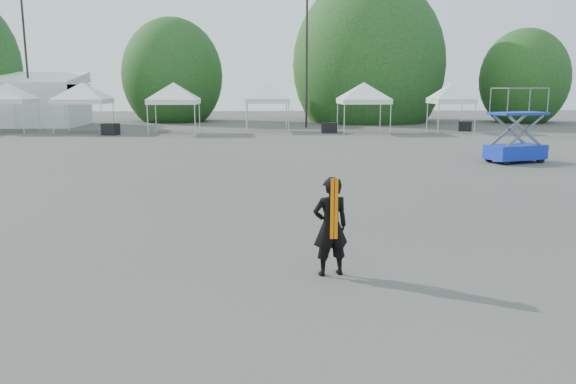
{
  "coord_description": "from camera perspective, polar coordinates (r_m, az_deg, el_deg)",
  "views": [
    {
      "loc": [
        -0.81,
        -10.34,
        3.16
      ],
      "look_at": [
        -0.25,
        -0.63,
        1.3
      ],
      "focal_mm": 35.0,
      "sensor_mm": 36.0,
      "label": 1
    }
  ],
  "objects": [
    {
      "name": "ground",
      "position": [
        10.84,
        1.14,
        -6.12
      ],
      "size": [
        120.0,
        120.0,
        0.0
      ],
      "primitive_type": "plane",
      "color": "#474442",
      "rests_on": "ground"
    },
    {
      "name": "light_pole_west",
      "position": [
        47.63,
        -25.12,
        12.97
      ],
      "size": [
        0.6,
        0.25,
        10.3
      ],
      "color": "black",
      "rests_on": "ground"
    },
    {
      "name": "light_pole_east",
      "position": [
        42.58,
        1.92,
        13.99
      ],
      "size": [
        0.6,
        0.25,
        9.8
      ],
      "color": "black",
      "rests_on": "ground"
    },
    {
      "name": "tree_mid_w",
      "position": [
        50.86,
        -11.64,
        11.47
      ],
      "size": [
        4.16,
        4.16,
        6.33
      ],
      "color": "#382314",
      "rests_on": "ground"
    },
    {
      "name": "tree_mid_e",
      "position": [
        50.33,
        8.16,
        12.63
      ],
      "size": [
        5.12,
        5.12,
        7.79
      ],
      "color": "#382314",
      "rests_on": "ground"
    },
    {
      "name": "tree_far_e",
      "position": [
        52.55,
        22.85,
        10.5
      ],
      "size": [
        3.84,
        3.84,
        5.84
      ],
      "color": "#382314",
      "rests_on": "ground"
    },
    {
      "name": "tent_b",
      "position": [
        42.63,
        -26.6,
        9.56
      ],
      "size": [
        4.2,
        4.2,
        3.88
      ],
      "color": "silver",
      "rests_on": "ground"
    },
    {
      "name": "tent_c",
      "position": [
        40.48,
        -20.18,
        10.03
      ],
      "size": [
        4.71,
        4.71,
        3.88
      ],
      "color": "silver",
      "rests_on": "ground"
    },
    {
      "name": "tent_d",
      "position": [
        38.06,
        -11.56,
        10.46
      ],
      "size": [
        4.49,
        4.49,
        3.88
      ],
      "color": "silver",
      "rests_on": "ground"
    },
    {
      "name": "tent_e",
      "position": [
        39.32,
        -2.15,
        10.67
      ],
      "size": [
        4.27,
        4.27,
        3.88
      ],
      "color": "silver",
      "rests_on": "ground"
    },
    {
      "name": "tent_f",
      "position": [
        38.14,
        7.71,
        10.57
      ],
      "size": [
        4.53,
        4.53,
        3.88
      ],
      "color": "silver",
      "rests_on": "ground"
    },
    {
      "name": "tent_g",
      "position": [
        39.88,
        16.33,
        10.25
      ],
      "size": [
        3.75,
        3.75,
        3.88
      ],
      "color": "silver",
      "rests_on": "ground"
    },
    {
      "name": "man",
      "position": [
        9.38,
        4.34,
        -3.5
      ],
      "size": [
        0.69,
        0.53,
        1.68
      ],
      "rotation": [
        0.0,
        0.0,
        3.37
      ],
      "color": "black",
      "rests_on": "ground"
    },
    {
      "name": "scissor_lift",
      "position": [
        24.94,
        22.27,
        6.3
      ],
      "size": [
        2.62,
        1.86,
        3.05
      ],
      "rotation": [
        0.0,
        0.0,
        0.32
      ],
      "color": "#0D43B4",
      "rests_on": "ground"
    },
    {
      "name": "crate_west",
      "position": [
        37.86,
        -17.57,
        6.1
      ],
      "size": [
        1.14,
        1.01,
        0.74
      ],
      "primitive_type": "cube",
      "rotation": [
        0.0,
        0.0,
        -0.33
      ],
      "color": "black",
      "rests_on": "ground"
    },
    {
      "name": "crate_mid",
      "position": [
        37.86,
        4.21,
        6.53
      ],
      "size": [
        1.01,
        0.85,
        0.69
      ],
      "primitive_type": "cube",
      "rotation": [
        0.0,
        0.0,
        0.19
      ],
      "color": "black",
      "rests_on": "ground"
    },
    {
      "name": "crate_east",
      "position": [
        41.12,
        17.53,
        6.39
      ],
      "size": [
        1.03,
        0.91,
        0.67
      ],
      "primitive_type": "cube",
      "rotation": [
        0.0,
        0.0,
        -0.32
      ],
      "color": "black",
      "rests_on": "ground"
    }
  ]
}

